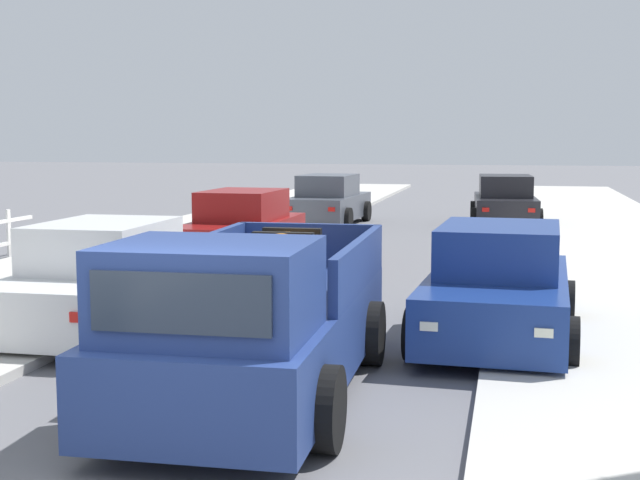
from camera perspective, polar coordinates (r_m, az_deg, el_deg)
The scene contains 10 objects.
sidewalk_left at distance 19.11m, azimuth -12.24°, elevation -1.29°, with size 5.18×60.00×0.12m, color beige.
sidewalk_right at distance 17.53m, azimuth 19.83°, elevation -2.26°, with size 5.18×60.00×0.12m, color beige.
curb_left at distance 18.65m, azimuth -8.92°, elevation -1.44°, with size 0.16×60.00×0.10m, color silver.
curb_right at distance 17.42m, azimuth 15.95°, elevation -2.20°, with size 0.16×60.00×0.10m, color silver.
pickup_truck at distance 8.97m, azimuth -4.19°, elevation -5.33°, with size 2.31×5.25×1.80m.
car_left_near at distance 26.84m, azimuth 0.57°, elevation 2.55°, with size 2.18×4.33×1.54m.
car_left_mid at distance 19.00m, azimuth -5.14°, elevation 0.77°, with size 2.11×4.30×1.54m.
car_right_mid at distance 12.43m, azimuth -13.81°, elevation -2.58°, with size 2.07×4.28×1.54m.
car_left_far at distance 11.74m, azimuth 11.60°, elevation -3.07°, with size 2.17×4.32×1.54m.
car_right_far at distance 27.10m, azimuth 12.03°, elevation 2.45°, with size 2.21×4.34×1.54m.
Camera 1 is at (2.83, -5.18, 2.69)m, focal length 48.79 mm.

